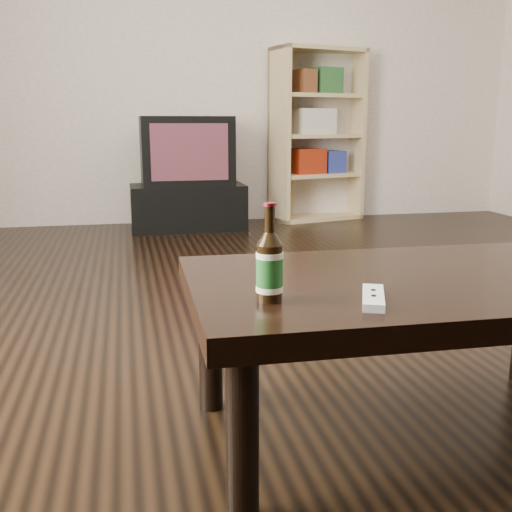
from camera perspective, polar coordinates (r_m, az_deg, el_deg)
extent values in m
cube|color=black|center=(2.38, 10.30, -7.97)|extent=(5.00, 6.00, 0.01)
cube|color=#BFB1A5|center=(5.17, -2.60, 18.44)|extent=(5.00, 0.02, 2.70)
cube|color=black|center=(4.74, -6.50, 4.66)|extent=(0.88, 0.44, 0.35)
cube|color=black|center=(4.70, -6.63, 9.92)|extent=(0.69, 0.44, 0.52)
cube|color=#A62509|center=(4.48, -6.32, 9.80)|extent=(0.57, 0.01, 0.42)
cube|color=tan|center=(5.02, 2.20, 11.33)|extent=(0.12, 0.35, 1.42)
cube|color=tan|center=(5.41, 9.21, 11.27)|extent=(0.12, 0.35, 1.42)
cube|color=tan|center=(5.24, 6.01, 18.95)|extent=(0.83, 0.52, 0.03)
cube|color=tan|center=(5.27, 5.67, 3.73)|extent=(0.83, 0.52, 0.03)
cube|color=tan|center=(5.34, 4.92, 11.37)|extent=(0.75, 0.22, 1.42)
cube|color=tan|center=(5.22, 5.75, 7.71)|extent=(0.76, 0.48, 0.03)
cube|color=tan|center=(5.20, 5.84, 11.32)|extent=(0.76, 0.48, 0.03)
cube|color=tan|center=(5.21, 5.92, 14.94)|extent=(0.76, 0.48, 0.03)
cube|color=maroon|center=(5.14, 4.86, 9.00)|extent=(0.31, 0.28, 0.21)
cube|color=navy|center=(5.27, 7.14, 8.91)|extent=(0.22, 0.25, 0.19)
cube|color=beige|center=(5.16, 5.47, 12.65)|extent=(0.37, 0.29, 0.21)
cube|color=#275A2A|center=(5.22, 6.61, 16.24)|extent=(0.27, 0.27, 0.21)
cube|color=brown|center=(5.12, 4.56, 16.23)|extent=(0.18, 0.24, 0.19)
cube|color=black|center=(1.59, 15.41, -2.87)|extent=(1.19, 0.71, 0.06)
cylinder|color=black|center=(1.28, -1.31, -16.99)|extent=(0.07, 0.07, 0.38)
cylinder|color=black|center=(1.76, -4.37, -8.53)|extent=(0.07, 0.07, 0.38)
cylinder|color=black|center=(1.30, 1.30, -1.64)|extent=(0.07, 0.07, 0.13)
cylinder|color=#1D5D21|center=(1.30, 1.30, -1.53)|extent=(0.07, 0.07, 0.08)
cylinder|color=white|center=(1.29, 1.30, 0.09)|extent=(0.07, 0.07, 0.01)
cylinder|color=white|center=(1.31, 1.29, -3.13)|extent=(0.07, 0.07, 0.01)
cone|color=black|center=(1.28, 1.31, 1.68)|extent=(0.07, 0.07, 0.03)
cylinder|color=black|center=(1.27, 1.32, 3.53)|extent=(0.03, 0.03, 0.06)
cylinder|color=maroon|center=(1.27, 1.33, 4.93)|extent=(0.03, 0.03, 0.01)
cube|color=silver|center=(1.33, 11.11, -3.92)|extent=(0.10, 0.17, 0.02)
cylinder|color=black|center=(1.35, 11.11, -3.19)|extent=(0.01, 0.01, 0.00)
cylinder|color=black|center=(1.31, 11.14, -3.73)|extent=(0.01, 0.01, 0.00)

